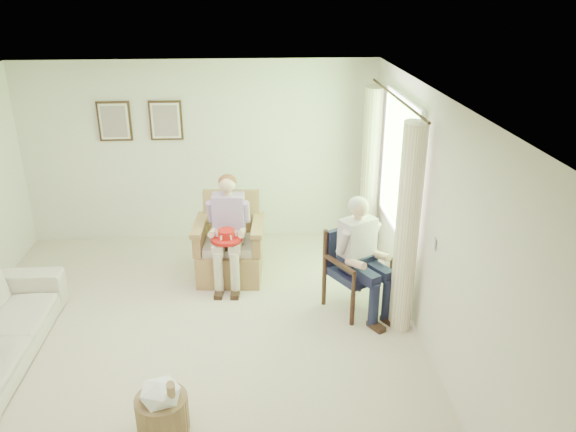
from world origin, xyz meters
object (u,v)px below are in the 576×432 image
object	(u,v)px
wicker_armchair	(230,251)
person_dark	(360,250)
wood_armchair	(356,265)
red_hat	(227,237)
person_wicker	(228,223)
hatbox	(162,407)

from	to	relation	value
wicker_armchair	person_dark	size ratio (longest dim) A/B	0.79
wood_armchair	red_hat	bearing A→B (deg)	132.86
wood_armchair	person_dark	size ratio (longest dim) A/B	0.70
wood_armchair	person_dark	distance (m)	0.32
wicker_armchair	person_wicker	size ratio (longest dim) A/B	0.78
person_dark	hatbox	world-z (taller)	person_dark
wicker_armchair	person_wicker	distance (m)	0.48
wood_armchair	person_wicker	bearing A→B (deg)	125.82
person_wicker	hatbox	size ratio (longest dim) A/B	2.08
person_dark	wicker_armchair	bearing A→B (deg)	117.07
wicker_armchair	person_dark	xyz separation A→B (m)	(1.49, -0.97, 0.45)
wicker_armchair	hatbox	world-z (taller)	wicker_armchair
person_wicker	wicker_armchair	bearing A→B (deg)	94.19
red_hat	wicker_armchair	bearing A→B (deg)	86.85
red_hat	person_dark	bearing A→B (deg)	-22.29
hatbox	red_hat	bearing A→B (deg)	78.94
hatbox	person_dark	bearing A→B (deg)	41.99
person_wicker	hatbox	distance (m)	2.71
wicker_armchair	hatbox	distance (m)	2.80
wood_armchair	red_hat	distance (m)	1.59
wood_armchair	person_wicker	size ratio (longest dim) A/B	0.69
person_wicker	hatbox	xyz separation A→B (m)	(-0.49, -2.61, -0.54)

